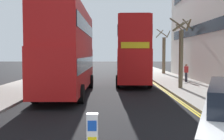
% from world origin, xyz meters
% --- Properties ---
extents(sidewalk_right, '(4.00, 80.00, 0.14)m').
position_xyz_m(sidewalk_right, '(6.50, 16.00, 0.07)').
color(sidewalk_right, '#9E9991').
rests_on(sidewalk_right, ground).
extents(sidewalk_left, '(4.00, 80.00, 0.14)m').
position_xyz_m(sidewalk_left, '(-6.50, 16.00, 0.07)').
color(sidewalk_left, '#9E9991').
rests_on(sidewalk_left, ground).
extents(kerb_line_outer, '(0.10, 56.00, 0.01)m').
position_xyz_m(kerb_line_outer, '(4.40, 14.00, 0.00)').
color(kerb_line_outer, yellow).
rests_on(kerb_line_outer, ground).
extents(kerb_line_inner, '(0.10, 56.00, 0.01)m').
position_xyz_m(kerb_line_inner, '(4.24, 14.00, 0.00)').
color(kerb_line_inner, yellow).
rests_on(kerb_line_inner, ground).
extents(keep_left_bollard, '(0.36, 0.28, 1.11)m').
position_xyz_m(keep_left_bollard, '(0.00, 2.78, 0.61)').
color(keep_left_bollard, silver).
rests_on(keep_left_bollard, traffic_island).
extents(double_decker_bus_away, '(2.81, 10.81, 5.64)m').
position_xyz_m(double_decker_bus_away, '(-2.42, 14.10, 3.03)').
color(double_decker_bus_away, red).
rests_on(double_decker_bus_away, ground).
extents(double_decker_bus_oncoming, '(3.07, 10.88, 5.64)m').
position_xyz_m(double_decker_bus_oncoming, '(2.31, 20.77, 3.03)').
color(double_decker_bus_oncoming, red).
rests_on(double_decker_bus_oncoming, ground).
extents(pedestrian_far, '(0.34, 0.22, 1.62)m').
position_xyz_m(pedestrian_far, '(7.22, 20.76, 0.99)').
color(pedestrian_far, '#2D2D38').
rests_on(pedestrian_far, sidewalk_right).
extents(street_tree_near, '(1.52, 1.56, 5.19)m').
position_xyz_m(street_tree_near, '(5.62, 16.40, 2.60)').
color(street_tree_near, '#6B6047').
rests_on(street_tree_near, sidewalk_right).
extents(street_tree_mid, '(1.79, 2.12, 5.69)m').
position_xyz_m(street_tree_mid, '(7.18, 31.41, 2.68)').
color(street_tree_mid, '#6B6047').
rests_on(street_tree_mid, sidewalk_right).
extents(street_tree_distant, '(1.91, 1.98, 6.02)m').
position_xyz_m(street_tree_distant, '(7.62, 23.98, 3.18)').
color(street_tree_distant, '#6B6047').
rests_on(street_tree_distant, sidewalk_right).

